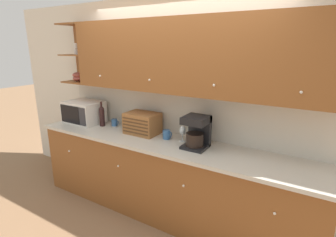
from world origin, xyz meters
name	(u,v)px	position (x,y,z in m)	size (l,w,h in m)	color
ground_plane	(176,200)	(0.00, 0.00, 0.00)	(24.00, 24.00, 0.00)	#896647
wall_back	(178,107)	(0.00, 0.03, 1.30)	(5.90, 0.06, 2.60)	silver
counter_unit	(164,178)	(0.00, -0.31, 0.48)	(3.52, 0.66, 0.96)	brown
backsplash_panel	(177,112)	(0.00, -0.01, 1.24)	(3.50, 0.01, 0.56)	beige
upper_cabinets	(184,57)	(0.17, -0.16, 1.92)	(3.50, 0.35, 0.81)	brown
microwave	(84,112)	(-1.39, -0.26, 1.11)	(0.52, 0.40, 0.31)	silver
wine_bottle	(102,115)	(-1.05, -0.25, 1.11)	(0.07, 0.07, 0.34)	black
mug_blue_second	(115,122)	(-0.90, -0.16, 1.00)	(0.09, 0.08, 0.09)	#38669E
mug	(129,123)	(-0.72, -0.07, 1.00)	(0.09, 0.08, 0.09)	#4C845B
bread_box	(142,123)	(-0.38, -0.22, 1.09)	(0.41, 0.30, 0.26)	#996033
mug_patterned_third	(167,135)	(-0.01, -0.23, 1.01)	(0.10, 0.09, 0.11)	#38669E
wine_glass	(183,131)	(0.19, -0.21, 1.08)	(0.07, 0.07, 0.19)	silver
coffee_maker	(197,132)	(0.40, -0.28, 1.13)	(0.26, 0.27, 0.35)	black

